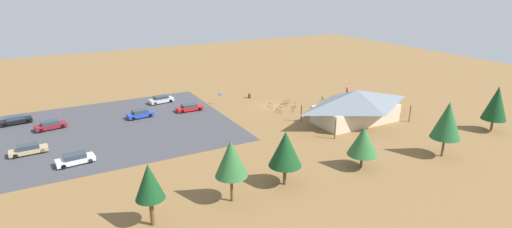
# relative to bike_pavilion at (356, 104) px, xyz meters

# --- Properties ---
(ground) EXTENTS (160.00, 160.00, 0.00)m
(ground) POSITION_rel_bike_pavilion_xyz_m (7.85, -14.21, -3.05)
(ground) COLOR olive
(ground) RESTS_ON ground
(parking_lot_asphalt) EXTENTS (35.58, 31.07, 0.05)m
(parking_lot_asphalt) POSITION_rel_bike_pavilion_xyz_m (35.66, -16.07, -3.03)
(parking_lot_asphalt) COLOR #424247
(parking_lot_asphalt) RESTS_ON ground
(bike_pavilion) EXTENTS (16.14, 9.16, 5.46)m
(bike_pavilion) POSITION_rel_bike_pavilion_xyz_m (0.00, 0.00, 0.00)
(bike_pavilion) COLOR beige
(bike_pavilion) RESTS_ON ground
(trash_bin) EXTENTS (0.60, 0.60, 0.90)m
(trash_bin) POSITION_rel_bike_pavilion_xyz_m (8.87, -21.00, -2.60)
(trash_bin) COLOR brown
(trash_bin) RESTS_ON ground
(lot_sign) EXTENTS (0.56, 0.08, 2.20)m
(lot_sign) POSITION_rel_bike_pavilion_xyz_m (15.77, -20.01, -1.64)
(lot_sign) COLOR #99999E
(lot_sign) RESTS_ON ground
(pine_far_west) EXTENTS (3.45, 3.45, 7.03)m
(pine_far_west) POSITION_rel_bike_pavilion_xyz_m (28.95, 13.06, 1.93)
(pine_far_west) COLOR brown
(pine_far_west) RESTS_ON ground
(pine_center) EXTENTS (3.78, 3.78, 5.49)m
(pine_center) POSITION_rel_bike_pavilion_xyz_m (11.23, 13.62, 0.59)
(pine_center) COLOR brown
(pine_center) RESTS_ON ground
(pine_west) EXTENTS (3.61, 3.61, 7.24)m
(pine_west) POSITION_rel_bike_pavilion_xyz_m (-15.80, 13.54, 1.52)
(pine_west) COLOR brown
(pine_west) RESTS_ON ground
(pine_mideast) EXTENTS (3.84, 3.84, 7.60)m
(pine_mideast) POSITION_rel_bike_pavilion_xyz_m (-0.80, 16.16, 2.05)
(pine_mideast) COLOR brown
(pine_mideast) RESTS_ON ground
(pine_east) EXTENTS (2.81, 2.81, 6.45)m
(pine_east) POSITION_rel_bike_pavilion_xyz_m (37.56, 13.41, 1.56)
(pine_east) COLOR brown
(pine_east) RESTS_ON ground
(pine_midwest) EXTENTS (3.79, 3.79, 6.53)m
(pine_midwest) POSITION_rel_bike_pavilion_xyz_m (22.02, 12.65, 1.39)
(pine_midwest) COLOR brown
(pine_midwest) RESTS_ON ground
(bicycle_yellow_yard_right) EXTENTS (0.48, 1.74, 0.85)m
(bicycle_yellow_yard_right) POSITION_rel_bike_pavilion_xyz_m (8.30, -13.76, -2.68)
(bicycle_yellow_yard_right) COLOR black
(bicycle_yellow_yard_right) RESTS_ON ground
(bicycle_black_yard_left) EXTENTS (0.48, 1.76, 0.78)m
(bicycle_black_yard_left) POSITION_rel_bike_pavilion_xyz_m (8.68, -10.27, -2.69)
(bicycle_black_yard_left) COLOR black
(bicycle_black_yard_left) RESTS_ON ground
(bicycle_blue_mid_cluster) EXTENTS (1.19, 1.36, 0.90)m
(bicycle_blue_mid_cluster) POSITION_rel_bike_pavilion_xyz_m (-5.27, -11.86, -2.66)
(bicycle_blue_mid_cluster) COLOR black
(bicycle_blue_mid_cluster) RESTS_ON ground
(bicycle_purple_yard_front) EXTENTS (1.66, 0.48, 0.79)m
(bicycle_purple_yard_front) POSITION_rel_bike_pavilion_xyz_m (6.12, -12.62, -2.70)
(bicycle_purple_yard_front) COLOR black
(bicycle_purple_yard_front) RESTS_ON ground
(bicycle_orange_near_porch) EXTENTS (1.74, 0.48, 0.84)m
(bicycle_orange_near_porch) POSITION_rel_bike_pavilion_xyz_m (4.49, -14.15, -2.67)
(bicycle_orange_near_porch) COLOR black
(bicycle_orange_near_porch) RESTS_ON ground
(bicycle_red_lone_west) EXTENTS (1.51, 0.82, 0.87)m
(bicycle_red_lone_west) POSITION_rel_bike_pavilion_xyz_m (-3.63, -10.17, -2.67)
(bicycle_red_lone_west) COLOR black
(bicycle_red_lone_west) RESTS_ON ground
(bicycle_green_front_row) EXTENTS (0.80, 1.59, 0.82)m
(bicycle_green_front_row) POSITION_rel_bike_pavilion_xyz_m (-2.85, -12.40, -2.69)
(bicycle_green_front_row) COLOR black
(bicycle_green_front_row) RESTS_ON ground
(bicycle_white_near_sign) EXTENTS (0.98, 1.40, 0.86)m
(bicycle_white_near_sign) POSITION_rel_bike_pavilion_xyz_m (4.31, -11.38, -2.68)
(bicycle_white_near_sign) COLOR black
(bicycle_white_near_sign) RESTS_ON ground
(bicycle_teal_yard_center) EXTENTS (1.32, 1.15, 0.77)m
(bicycle_teal_yard_center) POSITION_rel_bike_pavilion_xyz_m (-8.23, -8.33, -2.70)
(bicycle_teal_yard_center) COLOR black
(bicycle_teal_yard_center) RESTS_ON ground
(bicycle_silver_edge_north) EXTENTS (1.03, 1.45, 0.75)m
(bicycle_silver_edge_north) POSITION_rel_bike_pavilion_xyz_m (5.84, -9.75, -2.70)
(bicycle_silver_edge_north) COLOR black
(bicycle_silver_edge_north) RESTS_ON ground
(car_blue_far_end) EXTENTS (4.46, 2.13, 1.42)m
(car_blue_far_end) POSITION_rel_bike_pavilion_xyz_m (31.04, -19.17, -2.30)
(car_blue_far_end) COLOR #1E42B2
(car_blue_far_end) RESTS_ON parking_lot_asphalt
(car_tan_by_curb) EXTENTS (4.82, 1.96, 1.38)m
(car_tan_by_curb) POSITION_rel_bike_pavilion_xyz_m (47.95, -11.14, -2.32)
(car_tan_by_curb) COLOR tan
(car_tan_by_curb) RESTS_ON parking_lot_asphalt
(car_maroon_back_corner) EXTENTS (4.73, 2.46, 1.40)m
(car_maroon_back_corner) POSITION_rel_bike_pavilion_xyz_m (44.83, -20.33, -2.31)
(car_maroon_back_corner) COLOR maroon
(car_maroon_back_corner) RESTS_ON parking_lot_asphalt
(car_red_second_row) EXTENTS (4.75, 2.01, 1.25)m
(car_red_second_row) POSITION_rel_bike_pavilion_xyz_m (22.29, -18.79, -2.37)
(car_red_second_row) COLOR red
(car_red_second_row) RESTS_ON parking_lot_asphalt
(car_silver_near_entry) EXTENTS (4.75, 2.31, 1.43)m
(car_silver_near_entry) POSITION_rel_bike_pavilion_xyz_m (25.40, -26.05, -2.30)
(car_silver_near_entry) COLOR #BCBCC1
(car_silver_near_entry) RESTS_ON parking_lot_asphalt
(car_white_aisle_side) EXTENTS (4.79, 2.30, 1.39)m
(car_white_aisle_side) POSITION_rel_bike_pavilion_xyz_m (42.68, -4.78, -2.32)
(car_white_aisle_side) COLOR white
(car_white_aisle_side) RESTS_ON parking_lot_asphalt
(car_black_mid_lot) EXTENTS (4.90, 2.25, 1.40)m
(car_black_mid_lot) POSITION_rel_bike_pavilion_xyz_m (49.72, -25.70, -2.31)
(car_black_mid_lot) COLOR black
(car_black_mid_lot) RESTS_ON parking_lot_asphalt
(visitor_crossing_yard) EXTENTS (0.36, 0.37, 1.73)m
(visitor_crossing_yard) POSITION_rel_bike_pavilion_xyz_m (-10.07, -13.69, -2.15)
(visitor_crossing_yard) COLOR #2D3347
(visitor_crossing_yard) RESTS_ON ground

